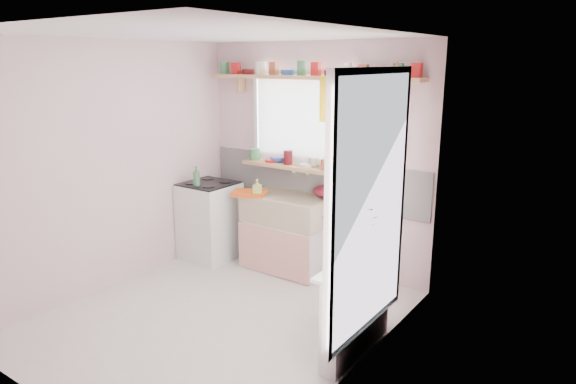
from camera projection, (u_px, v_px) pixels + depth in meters
The scene contains 19 objects.
room at pixel (332, 164), 4.70m from camera, with size 3.20×3.20×3.20m.
sink_unit at pixel (287, 232), 5.73m from camera, with size 0.95×0.65×1.11m.
cooker at pixel (210, 220), 6.06m from camera, with size 0.58×0.58×0.93m.
radiator_ledge at pixel (356, 307), 4.07m from camera, with size 0.22×0.95×0.78m.
windowsill at pixel (297, 167), 5.70m from camera, with size 1.40×0.22×0.04m, color tan.
pine_shelf at pixel (309, 77), 5.37m from camera, with size 2.52×0.24×0.04m, color tan.
shelf_crockery at pixel (309, 70), 5.35m from camera, with size 2.47×0.11×0.12m.
sill_crockery at pixel (293, 160), 5.71m from camera, with size 1.35×0.11×0.12m.
dish_tray at pixel (250, 193), 5.68m from camera, with size 0.37×0.27×0.04m, color #E95514.
colander at pixel (326, 191), 5.57m from camera, with size 0.30×0.30×0.14m, color #590F1D.
jade_plant at pixel (350, 231), 3.98m from camera, with size 0.42×0.37×0.47m, color #245A28.
fruit_bowl at pixel (371, 241), 4.33m from camera, with size 0.33×0.33×0.08m, color white.
herb_pot at pixel (336, 268), 3.62m from camera, with size 0.10×0.07×0.19m, color #286429.
soap_bottle_sink at pixel (257, 188), 5.60m from camera, with size 0.09×0.09×0.19m, color #BDD05C.
sill_cup at pixel (315, 162), 5.63m from camera, with size 0.13×0.13×0.11m, color beige.
sill_bowl at pixel (279, 159), 5.90m from camera, with size 0.19×0.19×0.06m, color #3654B1.
shelf_vase at pixel (397, 70), 4.74m from camera, with size 0.14×0.14×0.14m, color #B05736.
cooker_bottle at pixel (196, 176), 5.79m from camera, with size 0.09×0.09×0.22m, color #387141.
fruit at pixel (372, 234), 4.31m from camera, with size 0.20×0.14×0.10m.
Camera 1 is at (2.99, -3.15, 2.29)m, focal length 32.00 mm.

